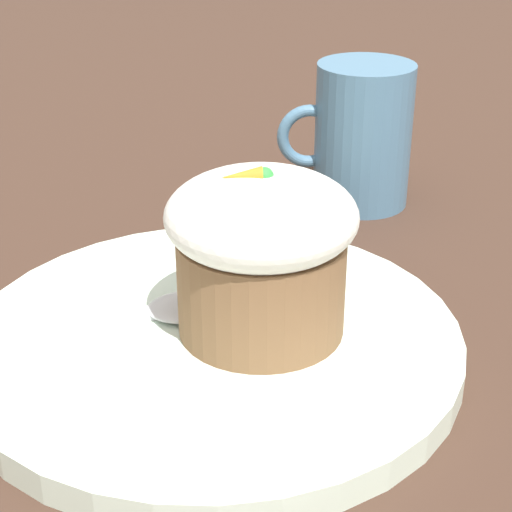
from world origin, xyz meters
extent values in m
plane|color=#3D281E|center=(0.00, 0.00, 0.00)|extent=(4.00, 4.00, 0.00)
cylinder|color=silver|center=(0.00, 0.00, 0.01)|extent=(0.26, 0.26, 0.02)
cylinder|color=brown|center=(-0.02, 0.00, 0.04)|extent=(0.09, 0.09, 0.05)
ellipsoid|color=white|center=(-0.02, 0.00, 0.08)|extent=(0.10, 0.10, 0.04)
cone|color=orange|center=(-0.02, 0.00, 0.10)|extent=(0.02, 0.01, 0.01)
sphere|color=green|center=(-0.03, 0.00, 0.10)|extent=(0.01, 0.01, 0.01)
cube|color=silver|center=(0.07, -0.01, 0.02)|extent=(0.09, 0.02, 0.00)
ellipsoid|color=silver|center=(0.01, -0.02, 0.02)|extent=(0.05, 0.04, 0.01)
cylinder|color=teal|center=(-0.11, -0.20, 0.05)|extent=(0.07, 0.07, 0.10)
torus|color=teal|center=(-0.07, -0.20, 0.05)|extent=(0.05, 0.01, 0.05)
camera|label=1|loc=(0.00, 0.38, 0.25)|focal=60.00mm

